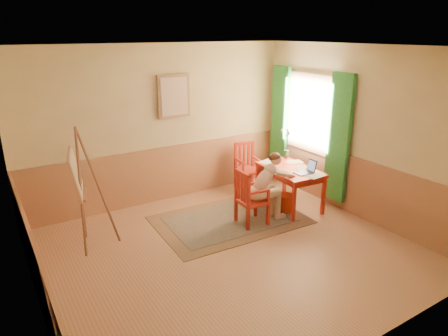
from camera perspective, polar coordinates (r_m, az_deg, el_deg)
room at (r=5.27m, az=0.87°, el=1.48°), size 5.04×4.54×2.84m
wainscot at (r=6.23m, az=-3.16°, el=-4.56°), size 5.00×4.50×1.00m
window at (r=7.59m, az=11.83°, el=6.09°), size 0.12×2.01×2.20m
wall_portrait at (r=7.17m, az=-7.14°, el=10.12°), size 0.60×0.05×0.76m
rug at (r=6.71m, az=0.86°, el=-7.37°), size 2.46×1.70×0.02m
table at (r=7.09m, az=9.36°, el=-0.69°), size 0.81×1.25×0.72m
chair_left at (r=6.39m, az=3.70°, el=-4.29°), size 0.45×0.43×0.93m
chair_back at (r=7.83m, az=3.29°, el=0.17°), size 0.49×0.50×0.93m
figure at (r=6.50m, az=6.16°, el=-2.32°), size 0.86×0.38×1.15m
laptop at (r=6.86m, az=11.66°, el=-0.33°), size 0.36×0.23×0.21m
papers at (r=7.13m, az=10.02°, el=0.18°), size 0.75×1.27×0.00m
vase at (r=7.56m, az=8.88°, el=3.31°), size 0.19×0.27×0.55m
wastebasket at (r=7.03m, az=8.59°, el=-4.96°), size 0.38×0.38×0.31m
easel at (r=5.87m, az=-20.01°, el=-1.37°), size 0.67×0.80×1.79m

